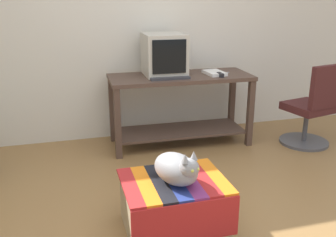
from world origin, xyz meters
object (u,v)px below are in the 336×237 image
Objects in this scene: desk at (180,98)px; stapler at (220,75)px; tv_monitor at (164,55)px; keyboard at (169,78)px; book at (214,73)px; office_chair at (312,111)px; ottoman_with_blanket at (174,204)px; cat at (178,169)px.

desk is 0.49m from stapler.
tv_monitor is 1.18× the size of keyboard.
keyboard is at bearing -176.49° from book.
tv_monitor is at bearing 90.02° from keyboard.
stapler is at bearing -5.07° from keyboard.
office_chair is 8.09× the size of stapler.
keyboard reaches higher than ottoman_with_blanket.
ottoman_with_blanket is (-0.52, -1.52, -0.33)m from desk.
cat is at bearing -121.83° from stapler.
book is 2.41× the size of stapler.
tv_monitor reaches higher than book.
tv_monitor is at bearing -32.01° from office_chair.
cat is (-0.35, -1.65, -0.48)m from tv_monitor.
office_chair reaches higher than stapler.
cat is at bearing -124.22° from book.
keyboard reaches higher than cat.
cat is at bearing -106.42° from desk.
book reaches higher than ottoman_with_blanket.
stapler is at bearing -27.91° from office_chair.
stapler is at bearing -87.38° from book.
tv_monitor reaches higher than ottoman_with_blanket.
tv_monitor reaches higher than office_chair.
desk is 3.74× the size of keyboard.
cat is 0.51× the size of office_chair.
ottoman_with_blanket is (-0.36, -1.40, -0.58)m from keyboard.
keyboard is 0.57× the size of ottoman_with_blanket.
office_chair is (1.84, 1.09, 0.20)m from ottoman_with_blanket.
ottoman_with_blanket is (-0.36, -1.61, -0.78)m from tv_monitor.
desk is 3.17× the size of tv_monitor.
cat is (-0.51, -1.56, -0.04)m from desk.
tv_monitor is 0.62m from stapler.
book is 0.12m from stapler.
desk is at bearing 50.08° from cat.
ottoman_with_blanket is 0.79× the size of office_chair.
desk is 2.13× the size of ottoman_with_blanket.
keyboard is 1.55m from ottoman_with_blanket.
cat is at bearing -100.51° from tv_monitor.
desk is 5.65× the size of book.
keyboard is 0.53m from stapler.
ottoman_with_blanket is at bearing 80.78° from cat.
book is at bearing 38.27° from cat.
desk is 0.44m from book.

